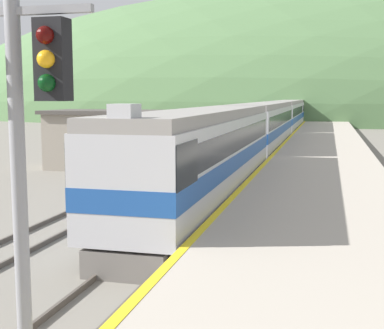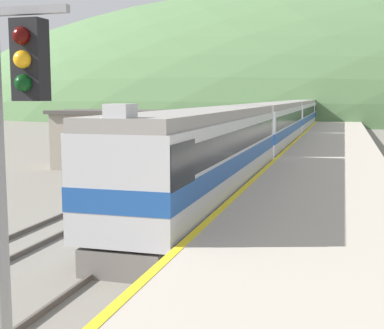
{
  "view_description": "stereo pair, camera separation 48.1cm",
  "coord_description": "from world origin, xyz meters",
  "px_view_note": "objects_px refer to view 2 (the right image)",
  "views": [
    {
      "loc": [
        5.06,
        -1.29,
        4.8
      ],
      "look_at": [
        0.64,
        16.08,
        2.49
      ],
      "focal_mm": 50.0,
      "sensor_mm": 36.0,
      "label": 1
    },
    {
      "loc": [
        5.53,
        -1.17,
        4.8
      ],
      "look_at": [
        0.64,
        16.08,
        2.49
      ],
      "focal_mm": 50.0,
      "sensor_mm": 36.0,
      "label": 2
    }
  ],
  "objects_px": {
    "carriage_fourth": "(309,111)",
    "express_train_lead_car": "(208,155)",
    "carriage_third": "(297,116)",
    "carriage_fifth": "(316,108)",
    "carriage_second": "(273,127)"
  },
  "relations": [
    {
      "from": "carriage_fourth",
      "to": "express_train_lead_car",
      "type": "bearing_deg",
      "value": -90.0
    },
    {
      "from": "carriage_third",
      "to": "carriage_fourth",
      "type": "distance_m",
      "value": 22.75
    },
    {
      "from": "carriage_fourth",
      "to": "carriage_fifth",
      "type": "xyz_separation_m",
      "value": [
        0.0,
        22.75,
        0.0
      ]
    },
    {
      "from": "carriage_second",
      "to": "carriage_third",
      "type": "bearing_deg",
      "value": 90.0
    },
    {
      "from": "carriage_second",
      "to": "carriage_fifth",
      "type": "bearing_deg",
      "value": 90.0
    },
    {
      "from": "express_train_lead_car",
      "to": "carriage_fifth",
      "type": "height_order",
      "value": "express_train_lead_car"
    },
    {
      "from": "carriage_fourth",
      "to": "carriage_second",
      "type": "bearing_deg",
      "value": -90.0
    },
    {
      "from": "carriage_third",
      "to": "carriage_fifth",
      "type": "relative_size",
      "value": 1.0
    },
    {
      "from": "carriage_third",
      "to": "carriage_fourth",
      "type": "xyz_separation_m",
      "value": [
        0.0,
        22.75,
        0.0
      ]
    },
    {
      "from": "express_train_lead_car",
      "to": "carriage_third",
      "type": "distance_m",
      "value": 44.71
    },
    {
      "from": "express_train_lead_car",
      "to": "carriage_fourth",
      "type": "bearing_deg",
      "value": 90.0
    },
    {
      "from": "express_train_lead_car",
      "to": "carriage_second",
      "type": "relative_size",
      "value": 0.91
    },
    {
      "from": "carriage_third",
      "to": "carriage_fourth",
      "type": "relative_size",
      "value": 1.0
    },
    {
      "from": "carriage_fifth",
      "to": "express_train_lead_car",
      "type": "bearing_deg",
      "value": -90.0
    },
    {
      "from": "carriage_fourth",
      "to": "carriage_fifth",
      "type": "bearing_deg",
      "value": 90.0
    }
  ]
}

